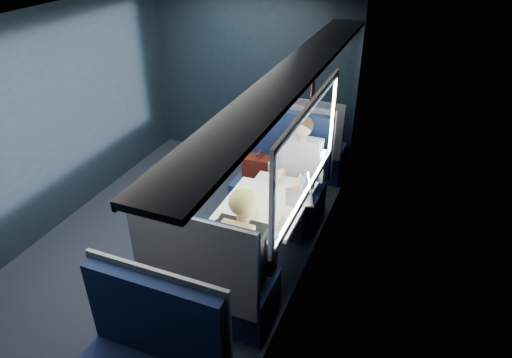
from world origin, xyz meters
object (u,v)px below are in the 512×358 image
at_px(seat_row_front, 304,148).
at_px(man, 298,170).
at_px(table, 269,208).
at_px(woman, 246,249).
at_px(seat_bay_far, 211,283).
at_px(laptop, 304,193).
at_px(cup, 311,184).
at_px(seat_bay_near, 280,181).
at_px(bottle_small, 303,184).

bearing_deg(seat_row_front, man, -77.17).
height_order(table, woman, woman).
relative_size(seat_bay_far, laptop, 3.35).
height_order(woman, cup, woman).
bearing_deg(laptop, table, -151.79).
bearing_deg(laptop, cup, 87.34).
height_order(seat_bay_far, cup, seat_bay_far).
bearing_deg(seat_bay_far, seat_bay_near, 90.40).
distance_m(table, seat_bay_near, 0.93).
xyz_separation_m(woman, bottle_small, (0.18, 0.96, 0.11)).
bearing_deg(bottle_small, laptop, -69.30).
bearing_deg(woman, table, 95.45).
bearing_deg(seat_bay_near, seat_bay_far, -89.60).
distance_m(seat_bay_near, bottle_small, 0.87).
bearing_deg(seat_bay_near, table, -77.42).
xyz_separation_m(table, laptop, (0.29, 0.15, 0.14)).
height_order(woman, bottle_small, woman).
bearing_deg(man, laptop, -68.00).
distance_m(seat_row_front, laptop, 1.75).
xyz_separation_m(seat_row_front, man, (0.25, -1.10, 0.31)).
bearing_deg(seat_row_front, seat_bay_far, -90.00).
xyz_separation_m(seat_bay_far, cup, (0.48, 1.24, 0.37)).
distance_m(seat_bay_far, bottle_small, 1.28).
xyz_separation_m(table, seat_bay_near, (-0.19, 0.87, -0.24)).
bearing_deg(laptop, woman, -104.32).
distance_m(seat_row_front, woman, 2.54).
xyz_separation_m(seat_bay_near, woman, (0.26, -1.58, 0.30)).
height_order(table, laptop, laptop).
bearing_deg(seat_bay_far, cup, 68.91).
bearing_deg(seat_bay_near, bottle_small, -54.39).
distance_m(bottle_small, cup, 0.14).
relative_size(seat_row_front, woman, 0.88).
bearing_deg(seat_row_front, woman, -84.30).
xyz_separation_m(table, woman, (0.07, -0.71, 0.06)).
distance_m(seat_bay_far, seat_row_front, 2.67).
distance_m(woman, cup, 1.10).
height_order(seat_row_front, cup, seat_row_front).
height_order(seat_bay_near, man, man).
relative_size(woman, cup, 14.01).
bearing_deg(seat_bay_near, man, -33.52).
height_order(seat_bay_far, woman, woman).
bearing_deg(laptop, seat_row_front, 105.97).
height_order(table, bottle_small, bottle_small).
height_order(seat_bay_near, laptop, seat_bay_near).
bearing_deg(laptop, man, 112.00).
relative_size(table, seat_bay_near, 0.79).
xyz_separation_m(seat_row_front, cup, (0.48, -1.43, 0.38)).
relative_size(seat_bay_near, laptop, 3.35).
distance_m(table, seat_row_front, 1.82).
relative_size(man, bottle_small, 5.72).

